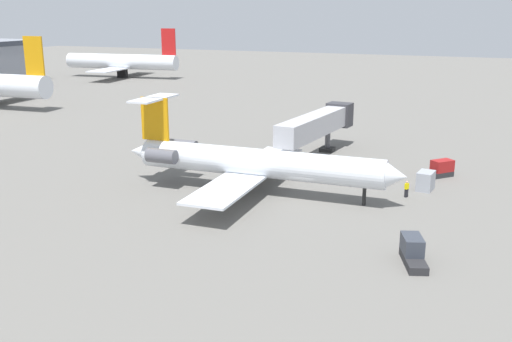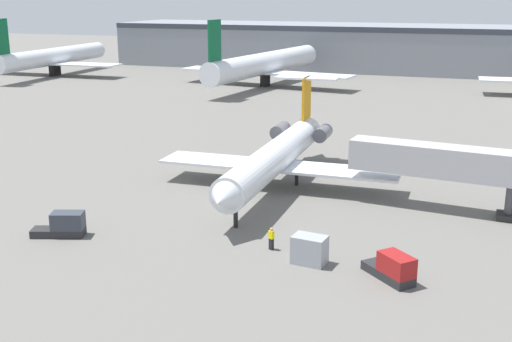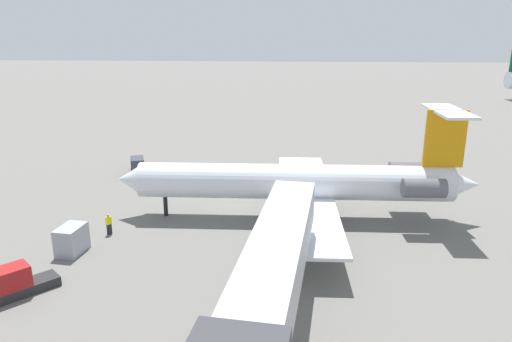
{
  "view_description": "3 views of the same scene",
  "coord_description": "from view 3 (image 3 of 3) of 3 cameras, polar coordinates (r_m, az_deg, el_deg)",
  "views": [
    {
      "loc": [
        -52.75,
        -16.73,
        18.17
      ],
      "look_at": [
        -1.72,
        4.24,
        2.98
      ],
      "focal_mm": 41.08,
      "sensor_mm": 36.0,
      "label": 1
    },
    {
      "loc": [
        18.53,
        -50.81,
        17.97
      ],
      "look_at": [
        -0.55,
        2.44,
        2.34
      ],
      "focal_mm": 45.15,
      "sensor_mm": 36.0,
      "label": 2
    },
    {
      "loc": [
        37.76,
        4.41,
        15.3
      ],
      "look_at": [
        -0.25,
        1.64,
        3.84
      ],
      "focal_mm": 33.18,
      "sensor_mm": 36.0,
      "label": 3
    }
  ],
  "objects": [
    {
      "name": "ground_plane",
      "position": [
        40.99,
        -2.33,
        -5.26
      ],
      "size": [
        400.0,
        400.0,
        0.1
      ],
      "primitive_type": "cube",
      "color": "#66635E"
    },
    {
      "name": "regional_jet",
      "position": [
        39.2,
        5.77,
        -1.26
      ],
      "size": [
        23.21,
        29.88,
        9.26
      ],
      "color": "silver",
      "rests_on": "ground_plane"
    },
    {
      "name": "jet_bridge",
      "position": [
        22.44,
        1.82,
        -12.79
      ],
      "size": [
        18.96,
        4.97,
        5.91
      ],
      "color": "#ADADB2",
      "rests_on": "ground_plane"
    },
    {
      "name": "ground_crew_marshaller",
      "position": [
        38.48,
        -17.32,
        -6.11
      ],
      "size": [
        0.48,
        0.43,
        1.69
      ],
      "color": "black",
      "rests_on": "ground_plane"
    },
    {
      "name": "baggage_tug_lead",
      "position": [
        53.46,
        -14.1,
        0.53
      ],
      "size": [
        4.24,
        2.65,
        1.9
      ],
      "color": "#262628",
      "rests_on": "ground_plane"
    },
    {
      "name": "baggage_tug_trailing",
      "position": [
        32.21,
        -27.09,
        -11.93
      ],
      "size": [
        3.89,
        3.74,
        1.9
      ],
      "color": "#262628",
      "rests_on": "ground_plane"
    },
    {
      "name": "cargo_container_uld",
      "position": [
        36.27,
        -21.34,
        -7.72
      ],
      "size": [
        2.46,
        1.78,
        1.98
      ],
      "color": "#999EA8",
      "rests_on": "ground_plane"
    }
  ]
}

